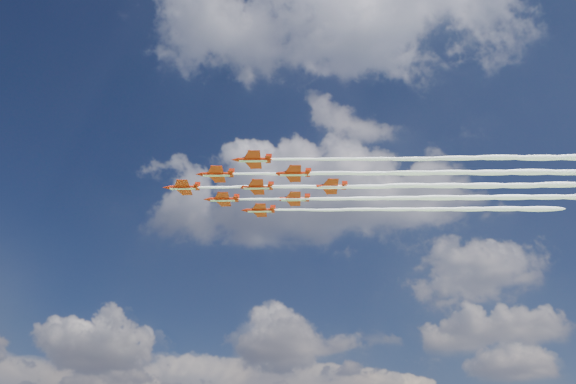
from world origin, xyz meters
TOP-DOWN VIEW (x-y plane):
  - jet_lead at (26.04, 4.85)m, footprint 97.02×22.97m
  - jet_row2_port at (37.66, -0.39)m, footprint 97.02×22.97m
  - jet_row2_starb at (34.88, 14.03)m, footprint 97.02×22.97m
  - jet_row3_port at (49.28, -5.62)m, footprint 97.02×22.97m
  - jet_row3_centre at (46.51, 8.79)m, footprint 97.02×22.97m
  - jet_row3_starb at (43.73, 23.20)m, footprint 97.02×22.97m
  - jet_row4_port at (58.13, 3.56)m, footprint 97.02×22.97m
  - jet_row4_starb at (55.35, 17.97)m, footprint 97.02×22.97m
  - jet_tail at (66.97, 12.73)m, footprint 97.02×22.97m

SIDE VIEW (x-z plane):
  - jet_lead at x=26.04m, z-range 79.02..81.63m
  - jet_row2_port at x=37.66m, z-range 79.02..81.63m
  - jet_row2_starb at x=34.88m, z-range 79.02..81.63m
  - jet_row3_port at x=49.28m, z-range 79.02..81.63m
  - jet_row3_centre at x=46.51m, z-range 79.02..81.63m
  - jet_row3_starb at x=43.73m, z-range 79.02..81.63m
  - jet_row4_port at x=58.13m, z-range 79.02..81.63m
  - jet_row4_starb at x=55.35m, z-range 79.02..81.63m
  - jet_tail at x=66.97m, z-range 79.02..81.63m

